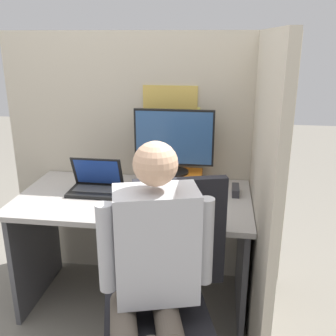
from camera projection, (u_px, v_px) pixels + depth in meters
name	position (u px, v px, depth m)	size (l,w,h in m)	color
cubicle_panel_back	(146.00, 161.00, 2.65)	(1.87, 0.05, 1.67)	#B7AD99
cubicle_panel_right	(259.00, 192.00, 2.12)	(0.04, 1.39, 1.67)	#B7AD99
desk	(135.00, 225.00, 2.37)	(1.37, 0.74, 0.74)	#9E9993
paper_box	(174.00, 179.00, 2.49)	(0.35, 0.23, 0.08)	orange
monitor	(174.00, 141.00, 2.41)	(0.49, 0.19, 0.40)	black
laptop	(96.00, 185.00, 2.37)	(0.31, 0.21, 0.21)	black
mouse	(125.00, 205.00, 2.16)	(0.06, 0.05, 0.03)	gray
stapler	(235.00, 190.00, 2.34)	(0.04, 0.14, 0.05)	#2D2D33
carrot_toy	(123.00, 206.00, 2.12)	(0.05, 0.14, 0.05)	orange
office_chair	(167.00, 292.00, 1.80)	(0.57, 0.62, 1.03)	black
person	(151.00, 271.00, 1.60)	(0.46, 0.46, 1.26)	brown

